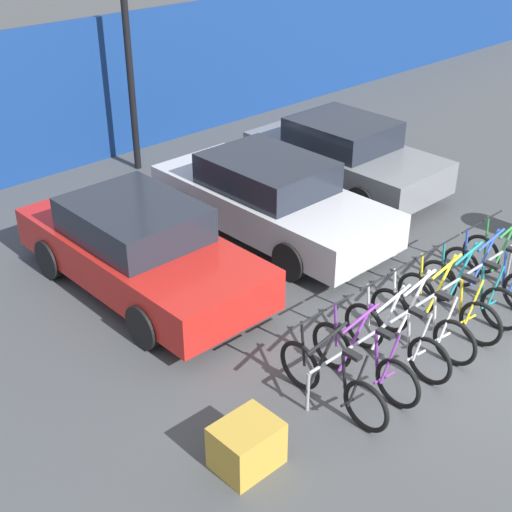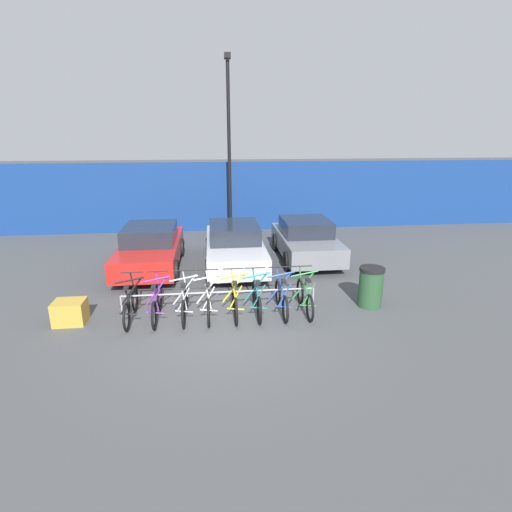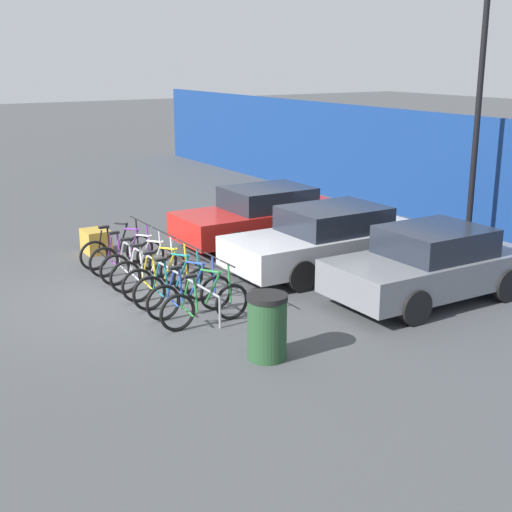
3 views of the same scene
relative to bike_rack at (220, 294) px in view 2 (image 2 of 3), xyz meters
name	(u,v)px [view 2 (image 2 of 3)]	position (x,y,z in m)	size (l,w,h in m)	color
ground_plane	(224,325)	(0.06, -0.68, -0.50)	(120.00, 120.00, 0.00)	#424447
hoarding_wall	(215,197)	(0.06, 8.82, 1.02)	(36.00, 0.16, 3.03)	navy
bike_rack	(220,294)	(0.00, 0.00, 0.00)	(4.71, 0.04, 0.57)	gray
bicycle_black	(131,305)	(-2.08, -0.15, -0.12)	(0.68, 1.71, 1.05)	black
bicycle_purple	(157,304)	(-1.48, -0.15, -0.12)	(0.68, 1.71, 1.05)	black
bicycle_silver	(185,303)	(-0.83, -0.15, -0.12)	(0.68, 1.71, 1.05)	black
bicycle_white	(209,302)	(-0.27, -0.15, -0.12)	(0.68, 1.71, 1.05)	black
bicycle_yellow	(235,301)	(0.36, -0.15, -0.12)	(0.68, 1.71, 1.05)	black
bicycle_teal	(257,300)	(0.89, -0.15, -0.12)	(0.68, 1.71, 1.05)	black
bicycle_blue	(281,298)	(1.50, -0.15, -0.12)	(0.68, 1.71, 1.05)	black
bicycle_green	(305,297)	(2.08, -0.15, -0.12)	(0.68, 1.71, 1.05)	black
car_red	(151,248)	(-2.12, 3.70, 0.19)	(1.91, 4.39, 1.40)	red
car_silver	(234,245)	(0.59, 3.66, 0.19)	(1.91, 4.54, 1.40)	#B7B7BC
car_grey	(306,240)	(3.10, 4.13, 0.19)	(1.91, 4.03, 1.40)	slate
lamp_post	(229,141)	(0.67, 7.82, 3.44)	(0.24, 0.44, 7.16)	black
trash_bin	(371,287)	(3.82, 0.01, 0.02)	(0.63, 0.63, 1.03)	#234728
cargo_crate	(70,312)	(-3.46, -0.15, -0.22)	(0.70, 0.56, 0.55)	#B28C33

